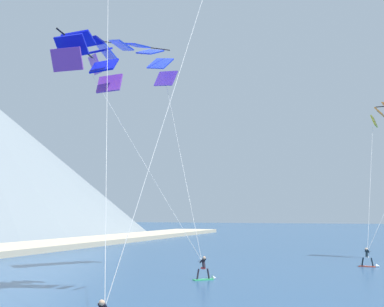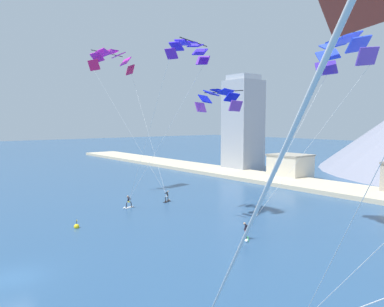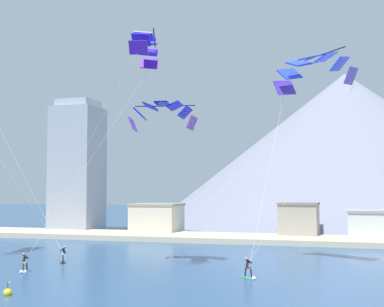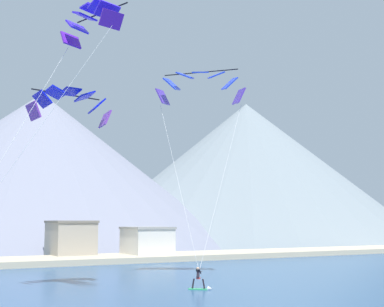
% 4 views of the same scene
% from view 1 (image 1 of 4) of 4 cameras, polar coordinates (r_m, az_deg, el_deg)
% --- Properties ---
extents(kitesurfer_near_lead, '(1.50, 1.52, 1.70)m').
position_cam_1_polar(kitesurfer_near_lead, '(37.72, 1.52, -12.60)').
color(kitesurfer_near_lead, '#33B266').
rests_on(kitesurfer_near_lead, ground).
extents(kitesurfer_far_left, '(0.72, 1.78, 1.71)m').
position_cam_1_polar(kitesurfer_far_left, '(48.83, 18.45, -10.84)').
color(kitesurfer_far_left, '#E54C33').
rests_on(kitesurfer_far_left, ground).
extents(parafoil_kite_near_lead, '(8.41, 10.74, 17.82)m').
position_cam_1_polar(parafoil_kite_near_lead, '(46.46, -6.15, 10.11)').
color(parafoil_kite_near_lead, '#5936B7').
extents(parafoil_kite_distant_high_outer, '(6.29, 2.50, 2.62)m').
position_cam_1_polar(parafoil_kite_distant_high_outer, '(32.59, -11.00, 10.22)').
color(parafoil_kite_distant_high_outer, purple).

